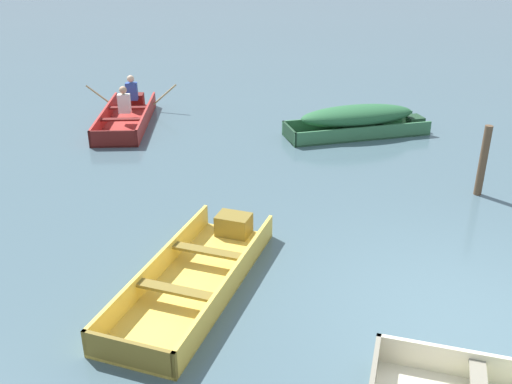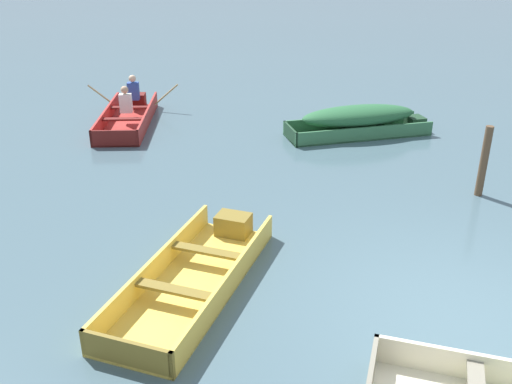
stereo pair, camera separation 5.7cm
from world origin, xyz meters
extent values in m
plane|color=#47606B|center=(0.00, 0.00, 0.00)|extent=(80.00, 80.00, 0.00)
cube|color=#E5BC47|center=(-2.42, 2.32, 0.02)|extent=(3.21, 2.89, 0.04)
cube|color=#E5BC47|center=(-2.75, 2.73, 0.18)|extent=(2.55, 2.08, 0.35)
cube|color=#E5BC47|center=(-2.09, 1.91, 0.18)|extent=(2.55, 2.08, 0.35)
cube|color=olive|center=(-3.66, 1.32, 0.18)|extent=(0.73, 0.89, 0.35)
cube|color=olive|center=(-1.30, 3.23, 0.19)|extent=(0.59, 0.61, 0.32)
cube|color=olive|center=(-2.04, 2.63, 0.26)|extent=(0.76, 0.88, 0.04)
cube|color=olive|center=(-2.79, 2.02, 0.26)|extent=(0.76, 0.88, 0.04)
cube|color=#387047|center=(3.39, 5.86, 0.02)|extent=(3.35, 1.82, 0.04)
cube|color=#387047|center=(3.52, 6.27, 0.16)|extent=(3.10, 0.99, 0.32)
cube|color=#387047|center=(3.26, 5.44, 0.16)|extent=(3.10, 0.99, 0.32)
cube|color=#1E3D27|center=(1.87, 6.32, 0.16)|extent=(0.32, 0.89, 0.32)
cube|color=#1E3D27|center=(4.76, 5.44, 0.18)|extent=(0.46, 0.50, 0.29)
cube|color=#1E3D27|center=(3.85, 5.72, 0.24)|extent=(0.39, 0.83, 0.04)
cube|color=#1E3D27|center=(2.93, 6.00, 0.24)|extent=(0.39, 0.83, 0.04)
ellipsoid|color=#286038|center=(3.39, 5.86, 0.45)|extent=(2.78, 1.61, 0.44)
cube|color=#AD2D28|center=(-0.77, 9.31, 0.02)|extent=(2.47, 3.28, 0.04)
cube|color=#AD2D28|center=(-1.20, 9.55, 0.19)|extent=(1.61, 2.79, 0.37)
cube|color=#AD2D28|center=(-0.34, 9.07, 0.19)|extent=(1.61, 2.79, 0.37)
cube|color=maroon|center=(-1.54, 7.95, 0.19)|extent=(0.93, 0.55, 0.37)
cube|color=maroon|center=(-0.08, 10.53, 0.20)|extent=(0.58, 0.54, 0.33)
cube|color=maroon|center=(-0.53, 9.72, 0.28)|extent=(0.89, 0.60, 0.04)
cube|color=maroon|center=(-1.00, 8.89, 0.28)|extent=(0.89, 0.60, 0.04)
cube|color=white|center=(-0.77, 9.31, 0.52)|extent=(0.33, 0.29, 0.44)
sphere|color=tan|center=(-0.77, 9.31, 0.84)|extent=(0.18, 0.18, 0.18)
cube|color=#2D4CA5|center=(-0.22, 10.28, 0.52)|extent=(0.33, 0.29, 0.44)
sphere|color=beige|center=(-0.22, 10.28, 0.84)|extent=(0.18, 0.18, 0.18)
cylinder|color=tan|center=(-0.93, 10.68, 0.42)|extent=(0.58, 0.35, 0.55)
cylinder|color=tan|center=(0.49, 9.87, 0.42)|extent=(0.58, 0.35, 0.55)
cylinder|color=brown|center=(3.08, 2.28, 0.63)|extent=(0.13, 0.13, 1.26)
camera|label=1|loc=(-5.01, -3.37, 4.21)|focal=40.00mm
camera|label=2|loc=(-4.96, -3.40, 4.21)|focal=40.00mm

